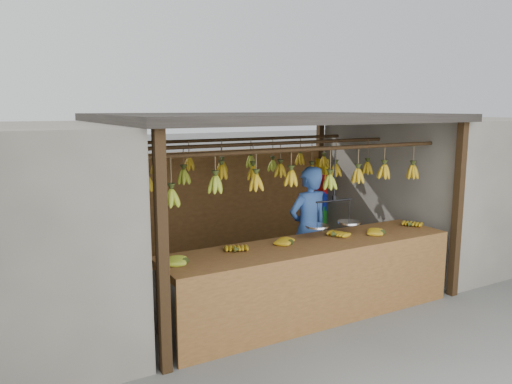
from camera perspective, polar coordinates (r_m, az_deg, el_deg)
ground at (r=7.12m, az=1.21°, el=-10.72°), size 80.00×80.00×0.00m
stall at (r=6.98m, az=-0.12°, el=5.47°), size 4.30×3.30×2.40m
neighbor_right at (r=9.16m, az=20.99°, el=0.65°), size 3.00×3.00×2.30m
counter at (r=5.90m, az=7.06°, el=-7.87°), size 3.69×0.84×0.96m
hanging_bananas at (r=6.73m, az=1.31°, el=2.33°), size 3.65×2.20×0.39m
balance_scale at (r=6.21m, az=8.84°, el=-3.21°), size 0.74×0.31×0.96m
vendor at (r=6.83m, az=6.00°, el=-4.18°), size 0.65×0.45×1.71m
bag_bundles at (r=9.01m, az=7.48°, el=0.02°), size 0.08×0.26×1.18m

